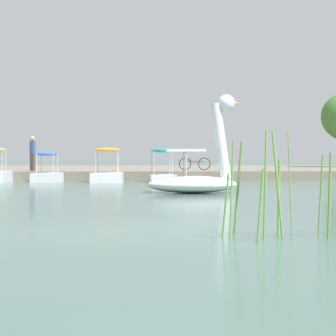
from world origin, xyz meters
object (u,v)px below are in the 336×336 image
pedal_boat_teal (162,171)px  person_on_path (33,152)px  pedal_boat_blue (47,173)px  bicycle_parked (195,164)px  swan_boat (196,174)px  pedal_boat_orange (107,172)px

pedal_boat_teal → person_on_path: person_on_path is taller
pedal_boat_blue → bicycle_parked: 8.20m
pedal_boat_teal → person_on_path: size_ratio=1.17×
person_on_path → pedal_boat_teal: bearing=-28.7°
swan_boat → person_on_path: size_ratio=1.78×
pedal_boat_orange → person_on_path: bearing=139.1°
pedal_boat_teal → pedal_boat_blue: bearing=173.7°
swan_boat → pedal_boat_orange: size_ratio=1.37×
pedal_boat_teal → bicycle_parked: size_ratio=1.25×
swan_boat → pedal_boat_orange: 9.40m
pedal_boat_teal → person_on_path: (-6.26, 3.43, 0.90)m
swan_boat → person_on_path: (-6.89, 12.18, 0.80)m
pedal_boat_teal → bicycle_parked: pedal_boat_teal is taller
person_on_path → bicycle_parked: size_ratio=1.07×
pedal_boat_blue → pedal_boat_orange: bearing=-9.4°
pedal_boat_orange → pedal_boat_teal: bearing=-2.9°
pedal_boat_teal → pedal_boat_orange: 2.46m
person_on_path → bicycle_parked: (8.21, 1.17, -0.60)m
pedal_boat_teal → pedal_boat_orange: bearing=177.1°
bicycle_parked → pedal_boat_blue: bearing=-150.5°
bicycle_parked → pedal_boat_orange: bearing=-134.5°
swan_boat → person_on_path: 14.02m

